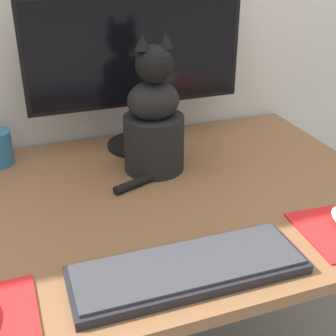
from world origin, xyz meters
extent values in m
cube|color=brown|center=(0.00, 0.00, 0.71)|extent=(1.12, 0.75, 0.02)
cube|color=brown|center=(0.52, 0.33, 0.35)|extent=(0.05, 0.05, 0.69)
cylinder|color=black|center=(0.07, 0.28, 0.72)|extent=(0.17, 0.17, 0.01)
cylinder|color=black|center=(0.07, 0.28, 0.79)|extent=(0.04, 0.04, 0.11)
cube|color=black|center=(0.07, 0.28, 0.98)|extent=(0.56, 0.02, 0.28)
cube|color=black|center=(0.07, 0.27, 0.98)|extent=(0.54, 0.00, 0.26)
cube|color=black|center=(-0.01, -0.27, 0.73)|extent=(0.41, 0.15, 0.02)
cube|color=#333338|center=(-0.01, -0.27, 0.74)|extent=(0.39, 0.13, 0.01)
cylinder|color=black|center=(0.07, 0.14, 0.79)|extent=(0.15, 0.15, 0.14)
ellipsoid|color=black|center=(0.07, 0.14, 0.90)|extent=(0.13, 0.11, 0.10)
sphere|color=black|center=(0.07, 0.13, 0.99)|extent=(0.09, 0.09, 0.09)
cone|color=black|center=(0.04, 0.12, 1.04)|extent=(0.04, 0.04, 0.03)
cone|color=black|center=(0.09, 0.13, 1.04)|extent=(0.04, 0.04, 0.03)
cylinder|color=black|center=(0.03, 0.07, 0.73)|extent=(0.18, 0.09, 0.02)
camera|label=1|loc=(-0.26, -0.86, 1.25)|focal=50.00mm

